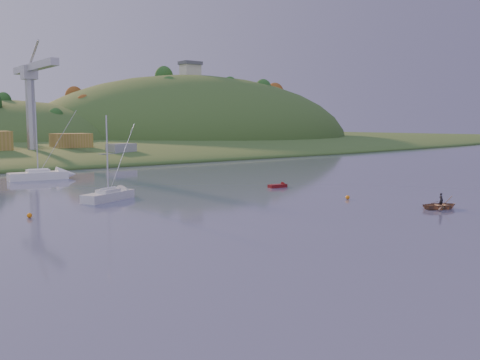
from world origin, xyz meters
TOP-DOWN VIEW (x-y plane):
  - hill_right at (95.00, 195.00)m, footprint 150.00×130.00m
  - hilltop_house at (95.00, 195.00)m, footprint 9.00×7.00m
  - wharf at (5.00, 122.00)m, footprint 42.00×16.00m
  - shed_east at (13.00, 124.00)m, footprint 9.00×7.00m
  - dock_crane at (2.00, 118.39)m, footprint 3.20×28.00m
  - sailboat_near at (-10.95, 47.91)m, footprint 7.46×5.11m
  - sailboat_far at (-10.26, 76.43)m, footprint 9.24×3.40m
  - canoe at (14.46, 20.08)m, footprint 4.58×3.90m
  - paddler at (14.46, 20.08)m, footprint 0.51×0.62m
  - red_tender at (13.98, 44.92)m, footprint 3.28×1.46m
  - work_vessel at (19.34, 108.00)m, footprint 17.02×9.88m
  - buoy_0 at (12.13, 31.00)m, footprint 0.50×0.50m
  - buoy_1 at (-21.95, 41.54)m, footprint 0.50×0.50m

SIDE VIEW (x-z plane):
  - hill_right at x=95.00m, z-range -30.00..30.00m
  - red_tender at x=13.98m, z-range -0.31..0.76m
  - buoy_0 at x=12.13m, z-range 0.00..0.50m
  - buoy_1 at x=-21.95m, z-range 0.00..0.50m
  - canoe at x=14.46m, z-range 0.00..0.80m
  - sailboat_near at x=-10.95m, z-range -4.35..5.69m
  - paddler at x=14.46m, z-range 0.00..1.47m
  - sailboat_far at x=-10.26m, z-range -5.49..7.09m
  - wharf at x=5.00m, z-range 0.00..2.40m
  - work_vessel at x=19.34m, z-range -0.59..3.54m
  - shed_east at x=13.00m, z-range 2.40..6.40m
  - dock_crane at x=2.00m, z-range 7.02..27.32m
  - hilltop_house at x=95.00m, z-range 30.18..36.63m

